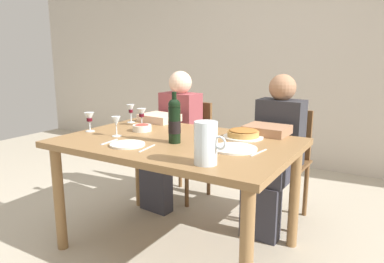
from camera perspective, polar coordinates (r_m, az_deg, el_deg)
name	(u,v)px	position (r m, az deg, el deg)	size (l,w,h in m)	color
ground_plane	(178,246)	(2.62, -2.24, -17.71)	(8.00, 8.00, 0.00)	#B2A893
back_wall	(286,45)	(4.38, 14.72, 13.11)	(8.00, 0.10, 2.80)	beige
dining_table	(177,154)	(2.36, -2.38, -3.52)	(1.50, 1.00, 0.76)	olive
wine_bottle	(174,121)	(2.23, -2.80, 1.69)	(0.08, 0.08, 0.32)	black
water_pitcher	(206,146)	(1.81, 2.22, -2.24)	(0.17, 0.12, 0.22)	silver
baked_tart	(243,134)	(2.41, 8.10, -0.34)	(0.27, 0.27, 0.06)	white
salad_bowl	(142,127)	(2.62, -7.91, 0.67)	(0.14, 0.14, 0.05)	silver
wine_glass_left_diner	(116,122)	(2.47, -11.91, 1.43)	(0.06, 0.06, 0.14)	silver
wine_glass_right_diner	(142,114)	(2.80, -8.00, 2.83)	(0.07, 0.07, 0.14)	silver
wine_glass_centre	(131,110)	(2.94, -9.68, 3.42)	(0.06, 0.06, 0.15)	silver
wine_glass_spare	(89,118)	(2.67, -15.94, 2.08)	(0.07, 0.07, 0.14)	silver
dinner_plate_left_setting	(234,148)	(2.12, 6.71, -2.68)	(0.27, 0.27, 0.01)	white
dinner_plate_right_setting	(127,144)	(2.23, -10.17, -2.02)	(0.22, 0.22, 0.01)	silver
fork_left_setting	(212,146)	(2.18, 3.12, -2.26)	(0.16, 0.01, 0.01)	silver
knife_left_setting	(259,153)	(2.07, 10.51, -3.30)	(0.18, 0.01, 0.01)	silver
knife_right_setting	(147,148)	(2.14, -7.13, -2.64)	(0.18, 0.01, 0.01)	silver
spoon_right_setting	(109,142)	(2.33, -12.96, -1.61)	(0.16, 0.01, 0.01)	silver
chair_left	(188,143)	(3.34, -0.57, -1.80)	(0.44, 0.44, 0.87)	brown
diner_left	(172,135)	(3.13, -3.12, -0.53)	(0.37, 0.53, 1.16)	#8E3D42
chair_right	(284,157)	(2.99, 14.30, -3.89)	(0.41, 0.41, 0.87)	brown
diner_right	(274,149)	(2.74, 12.87, -2.69)	(0.35, 0.51, 1.16)	#2D2D33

